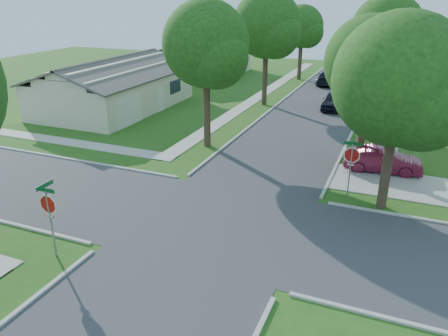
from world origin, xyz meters
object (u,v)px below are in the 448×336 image
stop_sign_ne (351,158)px  car_curb_west (327,78)px  tree_ne_corner (401,86)px  car_curb_east (334,100)px  tree_e_far (395,26)px  tree_w_mid (267,28)px  stop_sign_sw (48,207)px  tree_w_near (207,48)px  car_driveway (383,160)px  tree_e_near (371,66)px  tree_e_mid (387,34)px  house_nw_far (201,62)px  house_nw_near (115,90)px  tree_w_far (302,29)px

stop_sign_ne → car_curb_west: stop_sign_ne is taller
tree_ne_corner → car_curb_east: (-5.16, 17.61, -4.87)m
tree_e_far → tree_w_mid: bearing=-125.9°
stop_sign_sw → tree_w_mid: size_ratio=0.31×
tree_w_near → car_curb_east: 15.08m
tree_ne_corner → car_curb_east: 18.98m
car_driveway → stop_sign_sw: bearing=136.3°
tree_e_near → tree_e_mid: 12.02m
tree_w_near → car_driveway: bearing=-1.6°
house_nw_far → stop_sign_ne: bearing=-52.8°
tree_w_near → car_curb_west: 24.07m
stop_sign_sw → stop_sign_ne: (9.40, 9.40, 0.00)m
house_nw_far → car_curb_east: size_ratio=3.22×
tree_w_near → tree_e_mid: bearing=51.9°
tree_e_near → house_nw_near: 21.98m
tree_w_near → car_curb_east: tree_w_near is taller
tree_w_far → house_nw_near: tree_w_far is taller
stop_sign_ne → car_curb_east: size_ratio=0.71×
car_curb_east → tree_e_mid: bearing=-13.3°
stop_sign_sw → tree_e_far: bearing=76.3°
house_nw_far → tree_ne_corner: bearing=-51.2°
stop_sign_ne → tree_e_far: (0.05, 29.31, 3.95)m
tree_ne_corner → car_driveway: bearing=94.6°
house_nw_far → car_driveway: house_nw_far is taller
stop_sign_sw → tree_e_far: (9.45, 38.71, 3.95)m
tree_ne_corner → house_nw_near: size_ratio=0.64×
stop_sign_ne → tree_e_near: size_ratio=0.36×
tree_e_far → tree_w_near: (-9.40, -25.00, 0.14)m
stop_sign_sw → car_driveway: stop_sign_sw is taller
stop_sign_ne → tree_w_far: tree_w_far is taller
car_curb_west → car_driveway: bearing=103.3°
tree_e_mid → tree_w_mid: 9.40m
house_nw_far → tree_e_far: bearing=5.5°
car_curb_east → stop_sign_ne: bearing=-79.0°
tree_w_near → stop_sign_ne: bearing=-24.7°
tree_e_far → tree_w_near: bearing=-110.6°
tree_w_near → car_curb_east: size_ratio=2.13×
stop_sign_ne → tree_ne_corner: bearing=-16.6°
tree_e_mid → tree_w_mid: bearing=180.0°
tree_e_near → tree_w_near: tree_w_near is taller
tree_w_near → house_nw_near: bearing=152.2°
tree_ne_corner → house_nw_far: size_ratio=0.64×
tree_e_mid → house_nw_far: bearing=152.1°
stop_sign_sw → house_nw_far: house_nw_far is taller
tree_e_mid → car_driveway: size_ratio=2.25×
tree_e_near → tree_e_mid: bearing=90.0°
stop_sign_sw → house_nw_far: size_ratio=0.22×
tree_w_mid → tree_ne_corner: 20.10m
tree_e_near → tree_w_mid: (-9.39, 12.00, 0.85)m
tree_w_far → stop_sign_ne: bearing=-72.3°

